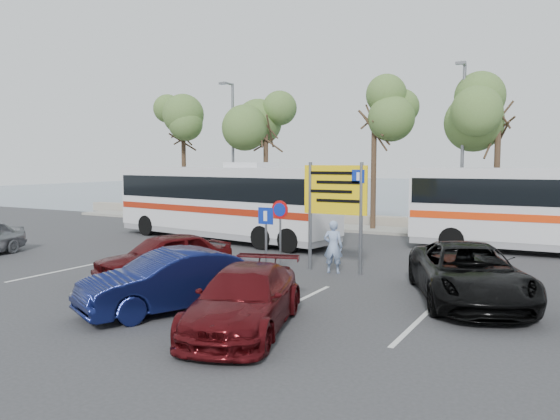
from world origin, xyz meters
The scene contains 20 objects.
ground centered at (0.00, 0.00, 0.00)m, with size 120.00×120.00×0.00m, color #303032.
kerb_strip centered at (0.00, 14.00, 0.07)m, with size 44.00×2.40×0.15m, color gray.
seawall centered at (0.00, 16.00, 0.30)m, with size 48.00×0.80×0.60m, color gray.
sea centered at (0.00, 60.00, 0.01)m, with size 140.00×140.00×0.00m, color #415C68.
tree_far_left centered at (-14.00, 14.00, 6.33)m, with size 3.20×3.20×7.60m.
tree_left centered at (-8.00, 14.00, 6.00)m, with size 3.20×3.20×7.20m.
tree_mid centered at (-1.50, 14.00, 6.65)m, with size 3.20×3.20×8.00m.
tree_right centered at (4.50, 14.00, 6.17)m, with size 3.20×3.20×7.40m.
street_lamp_left centered at (-10.00, 13.52, 4.60)m, with size 0.45×1.15×8.01m.
street_lamp_right centered at (3.00, 13.52, 4.60)m, with size 0.45×1.15×8.01m.
direction_sign centered at (1.00, 3.20, 2.43)m, with size 2.20×0.12×3.60m.
sign_no_stop centered at (-0.60, 2.38, 1.58)m, with size 0.60×0.08×2.35m.
sign_parking centered at (-0.20, 0.79, 1.47)m, with size 0.50×0.07×2.25m.
lane_markings centered at (-1.14, -1.00, 0.00)m, with size 12.02×4.20×0.01m, color silver, non-canonical shape.
coach_bus_left centered at (-6.50, 7.52, 1.67)m, with size 11.77×4.03×3.60m.
car_blue centered at (-0.60, -3.05, 0.73)m, with size 1.54×4.43×1.46m, color #0E1645.
car_maroon centered at (1.80, -3.50, 0.66)m, with size 1.86×4.58×1.33m, color #510D11.
car_red centered at (-3.00, -0.54, 0.73)m, with size 1.72×4.27×1.45m, color #4B0A0D.
suv_black centered at (5.56, 1.31, 0.74)m, with size 2.47×5.36×1.49m, color black.
pedestrian_near centered at (1.03, 3.00, 0.86)m, with size 0.63×0.41×1.73m, color #8CA4CC.
Camera 1 is at (8.04, -13.15, 3.59)m, focal length 35.00 mm.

